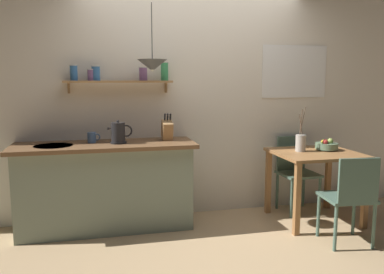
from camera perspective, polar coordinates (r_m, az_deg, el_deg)
The scene contains 13 objects.
ground_plane at distance 4.23m, azimuth 2.16°, elevation -13.30°, with size 14.00×14.00×0.00m, color tan.
back_wall at distance 4.61m, azimuth 2.56°, elevation 5.77°, with size 6.80×0.11×2.70m.
kitchen_counter at distance 4.25m, azimuth -12.22°, elevation -6.83°, with size 1.83×0.63×0.91m.
wall_shelf at distance 4.28m, azimuth -10.42°, elevation 8.41°, with size 1.13×0.20×0.33m.
dining_table at distance 4.55m, azimuth 17.23°, elevation -3.65°, with size 0.88×0.79×0.77m.
dining_chair_near at distance 4.00m, azimuth 21.79°, elevation -7.71°, with size 0.47×0.45×0.86m.
dining_chair_far at distance 4.88m, azimuth 14.60°, elevation -4.43°, with size 0.44×0.42×0.88m.
fruit_bowl at distance 4.66m, azimuth 18.72°, elevation -1.14°, with size 0.25×0.25×0.13m.
twig_vase at distance 4.50m, azimuth 15.29°, elevation -0.79°, with size 0.11×0.11×0.49m.
electric_kettle at distance 4.10m, azimuth -10.47°, elevation 0.56°, with size 0.25×0.16×0.24m.
knife_block at distance 4.25m, azimuth -3.58°, elevation 1.05°, with size 0.11×0.19×0.29m.
coffee_mug_by_sink at distance 4.20m, azimuth -14.13°, elevation -0.07°, with size 0.13×0.09×0.11m.
pendant_lamp at distance 4.04m, azimuth -5.71°, elevation 10.19°, with size 0.30×0.30×0.66m.
Camera 1 is at (-1.05, -3.79, 1.56)m, focal length 37.24 mm.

